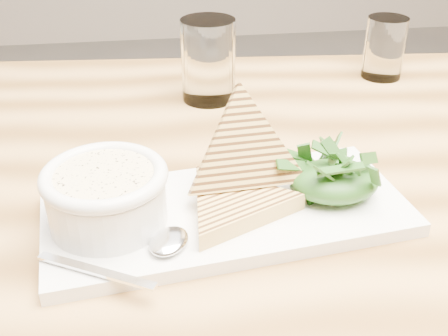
{
  "coord_description": "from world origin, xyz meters",
  "views": [
    {
      "loc": [
        -0.33,
        -0.53,
        1.12
      ],
      "look_at": [
        -0.26,
        -0.03,
        0.82
      ],
      "focal_mm": 45.0,
      "sensor_mm": 36.0,
      "label": 1
    }
  ],
  "objects": [
    {
      "name": "soup_bowl",
      "position": [
        -0.38,
        -0.05,
        0.8
      ],
      "size": [
        0.12,
        0.12,
        0.05
      ],
      "primitive_type": "cylinder",
      "color": "white",
      "rests_on": "platter"
    },
    {
      "name": "sandwich_flat",
      "position": [
        -0.26,
        -0.06,
        0.79
      ],
      "size": [
        0.2,
        0.2,
        0.02
      ],
      "primitive_type": null,
      "rotation": [
        0.0,
        0.0,
        0.45
      ],
      "color": "tan",
      "rests_on": "platter"
    },
    {
      "name": "glass_far",
      "position": [
        0.05,
        0.32,
        0.82
      ],
      "size": [
        0.07,
        0.07,
        0.1
      ],
      "primitive_type": "cylinder",
      "color": "white",
      "rests_on": "table_top"
    },
    {
      "name": "sandwich_lean",
      "position": [
        -0.24,
        -0.02,
        0.83
      ],
      "size": [
        0.16,
        0.15,
        0.17
      ],
      "primitive_type": null,
      "rotation": [
        1.07,
        0.0,
        0.08
      ],
      "color": "tan",
      "rests_on": "sandwich_flat"
    },
    {
      "name": "spoon_handle",
      "position": [
        -0.39,
        -0.13,
        0.79
      ],
      "size": [
        0.11,
        0.07,
        0.0
      ],
      "primitive_type": "cube",
      "rotation": [
        0.0,
        0.0,
        -0.51
      ],
      "color": "silver",
      "rests_on": "platter"
    },
    {
      "name": "salad_base",
      "position": [
        -0.15,
        -0.04,
        0.8
      ],
      "size": [
        0.1,
        0.08,
        0.04
      ],
      "primitive_type": "ellipsoid",
      "color": "#0C3B0C",
      "rests_on": "platter"
    },
    {
      "name": "spoon_bowl",
      "position": [
        -0.33,
        -0.1,
        0.79
      ],
      "size": [
        0.05,
        0.06,
        0.01
      ],
      "primitive_type": "ellipsoid",
      "rotation": [
        0.0,
        0.0,
        -0.51
      ],
      "color": "silver",
      "rests_on": "platter"
    },
    {
      "name": "soup",
      "position": [
        -0.38,
        -0.05,
        0.83
      ],
      "size": [
        0.1,
        0.1,
        0.01
      ],
      "primitive_type": "cylinder",
      "color": "beige",
      "rests_on": "soup_bowl"
    },
    {
      "name": "platter",
      "position": [
        -0.26,
        -0.05,
        0.77
      ],
      "size": [
        0.4,
        0.22,
        0.02
      ],
      "primitive_type": "cube",
      "rotation": [
        0.0,
        0.0,
        0.13
      ],
      "color": "white",
      "rests_on": "table_top"
    },
    {
      "name": "table_top",
      "position": [
        -0.11,
        0.02,
        0.75
      ],
      "size": [
        1.34,
        0.96,
        0.04
      ],
      "primitive_type": "cube",
      "rotation": [
        0.0,
        0.0,
        -0.08
      ],
      "color": "#B78445",
      "rests_on": "ground"
    },
    {
      "name": "glass_near",
      "position": [
        -0.25,
        0.27,
        0.83
      ],
      "size": [
        0.08,
        0.08,
        0.12
      ],
      "primitive_type": "cylinder",
      "color": "white",
      "rests_on": "table_top"
    },
    {
      "name": "arugula_pile",
      "position": [
        -0.15,
        -0.04,
        0.81
      ],
      "size": [
        0.11,
        0.1,
        0.05
      ],
      "primitive_type": null,
      "color": "#365A20",
      "rests_on": "platter"
    },
    {
      "name": "bowl_rim",
      "position": [
        -0.38,
        -0.05,
        0.83
      ],
      "size": [
        0.12,
        0.12,
        0.01
      ],
      "primitive_type": "torus",
      "color": "white",
      "rests_on": "soup_bowl"
    }
  ]
}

